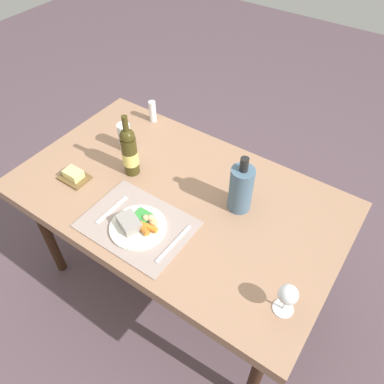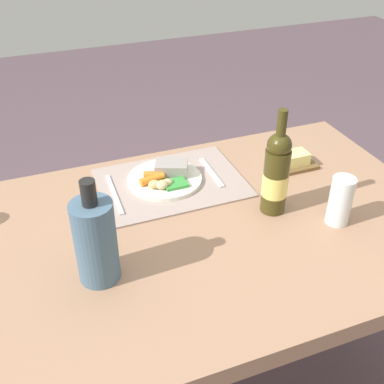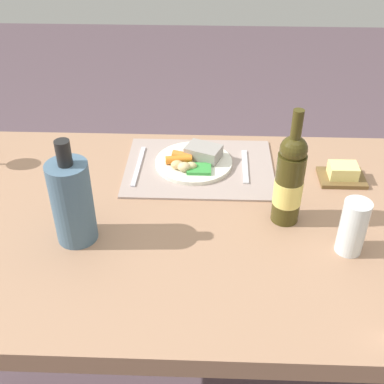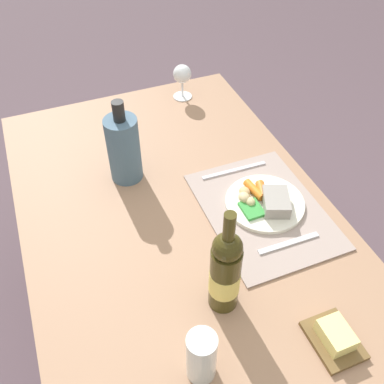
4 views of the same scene
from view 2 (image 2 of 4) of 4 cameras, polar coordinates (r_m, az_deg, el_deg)
The scene contains 9 objects.
dining_table at distance 1.34m, azimuth -0.37°, elevation -6.49°, with size 1.45×0.87×0.72m.
placemat at distance 1.48m, azimuth -2.48°, elevation 1.12°, with size 0.44×0.32×0.01m, color #A18D85.
dinner_plate at distance 1.48m, azimuth -3.18°, elevation 1.85°, with size 0.23×0.23×0.05m.
fork at distance 1.52m, azimuth 2.34°, elevation 2.36°, with size 0.02×0.18×0.01m, color silver.
knife at distance 1.44m, azimuth -9.26°, elevation -0.24°, with size 0.01×0.21×0.01m, color silver.
water_tumbler at distance 1.35m, azimuth 17.23°, elevation -1.31°, with size 0.06×0.06×0.14m.
wine_bottle at distance 1.32m, azimuth 9.96°, elevation 2.23°, with size 0.07×0.07×0.31m.
butter_dish at distance 1.60m, azimuth 12.18°, elevation 3.67°, with size 0.13×0.10×0.05m.
cooler_bottle at distance 1.11m, azimuth -11.45°, elevation -5.70°, with size 0.10×0.10×0.27m.
Camera 2 is at (0.36, 0.95, 1.53)m, focal length 44.67 mm.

